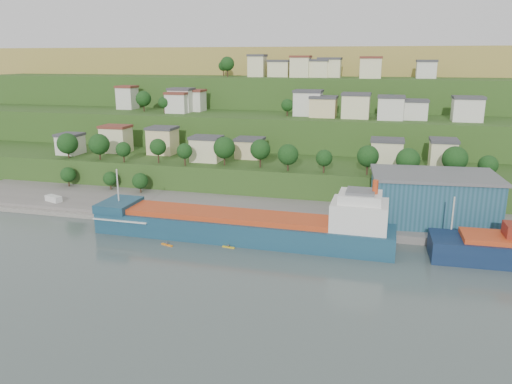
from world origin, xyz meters
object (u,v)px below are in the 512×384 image
(cargo_ship_near, at_px, (250,228))
(warehouse, at_px, (433,198))
(kayak_orange, at_px, (167,244))
(caravan, at_px, (54,200))

(cargo_ship_near, bearing_deg, warehouse, 25.16)
(cargo_ship_near, distance_m, warehouse, 47.89)
(cargo_ship_near, xyz_separation_m, kayak_orange, (-18.06, -8.59, -2.78))
(warehouse, relative_size, kayak_orange, 9.86)
(warehouse, distance_m, kayak_orange, 68.08)
(cargo_ship_near, distance_m, kayak_orange, 20.20)
(cargo_ship_near, relative_size, caravan, 13.74)
(cargo_ship_near, relative_size, warehouse, 2.27)
(cargo_ship_near, xyz_separation_m, warehouse, (43.37, 19.58, 5.41))
(warehouse, bearing_deg, caravan, 179.73)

